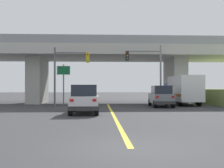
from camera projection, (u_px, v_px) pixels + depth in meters
name	position (u px, v px, depth m)	size (l,w,h in m)	color
ground	(107.00, 103.00, 33.47)	(160.00, 160.00, 0.00)	#353538
overpass_bridge	(107.00, 59.00, 33.54)	(32.74, 8.96, 7.37)	#B7B5AD
lane_divider_stripe	(113.00, 114.00, 19.63)	(0.20, 22.67, 0.01)	yellow
suv_lead	(85.00, 99.00, 19.65)	(1.96, 4.32, 2.02)	silver
suv_crossing	(161.00, 96.00, 26.64)	(2.10, 4.68, 2.02)	slate
box_truck	(183.00, 90.00, 29.67)	(2.33, 7.31, 3.05)	navy
traffic_signal_nearside	(149.00, 67.00, 28.11)	(3.65, 0.36, 6.13)	slate
traffic_signal_farside	(67.00, 68.00, 27.11)	(3.45, 0.36, 5.74)	#56595E
highway_sign	(64.00, 75.00, 30.08)	(1.42, 0.17, 4.34)	slate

